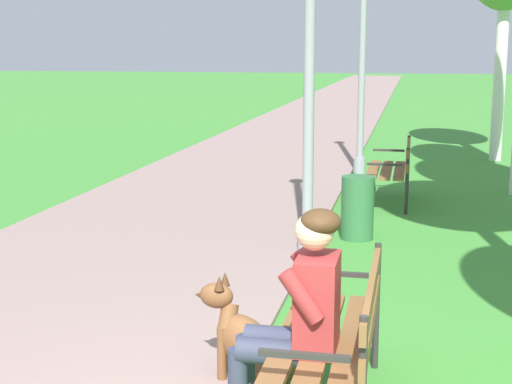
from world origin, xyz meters
name	(u,v)px	position (x,y,z in m)	size (l,w,h in m)	color
paved_path	(334,107)	(-2.08, 24.00, 0.02)	(3.58, 60.00, 0.04)	gray
park_bench_near	(338,329)	(0.33, 1.16, 0.51)	(0.55, 1.50, 0.85)	brown
park_bench_mid	(394,166)	(0.46, 7.40, 0.51)	(0.55, 1.50, 0.85)	brown
person_seated_on_near_bench	(297,310)	(0.12, 0.96, 0.68)	(0.74, 0.49, 1.25)	#33384C
dog_brown	(251,346)	(-0.23, 1.43, 0.26)	(0.83, 0.34, 0.71)	brown
lamp_post_near	(310,29)	(-0.32, 4.58, 2.26)	(0.24, 0.24, 4.37)	gray
lamp_post_mid	(363,36)	(-0.15, 9.60, 2.27)	(0.24, 0.24, 4.38)	gray
litter_bin	(357,208)	(0.13, 5.31, 0.35)	(0.36, 0.36, 0.70)	#2D6638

